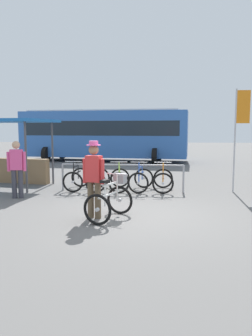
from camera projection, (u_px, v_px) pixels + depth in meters
ground_plane at (135, 215)px, 7.70m from camera, size 80.00×80.00×0.00m
bike_rack_rail at (122, 170)px, 10.53m from camera, size 3.91×0.12×0.88m
racked_bike_black at (77, 178)px, 10.88m from camera, size 0.69×1.12×0.97m
racked_bike_yellow at (98, 179)px, 10.82m from camera, size 0.68×1.12×0.98m
racked_bike_lime at (119, 179)px, 10.75m from camera, size 0.73×1.12×0.97m
racked_bike_blue at (141, 179)px, 10.69m from camera, size 0.81×1.18×0.97m
racked_bike_orange at (163, 180)px, 10.62m from camera, size 0.70×1.12×0.97m
featured_bicycle at (111, 199)px, 7.38m from camera, size 1.01×1.26×0.97m
person_with_featured_bike at (94, 176)px, 7.35m from camera, size 0.51×0.32×1.72m
pedestrian_with_backpack at (17, 166)px, 9.49m from camera, size 0.52×0.38×1.64m
bus_distant at (104, 133)px, 20.27m from camera, size 10.23×4.21×3.08m
market_stall at (11, 146)px, 11.70m from camera, size 3.44×2.78×2.30m
banner_flag at (240, 121)px, 10.24m from camera, size 0.45×0.05×3.20m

